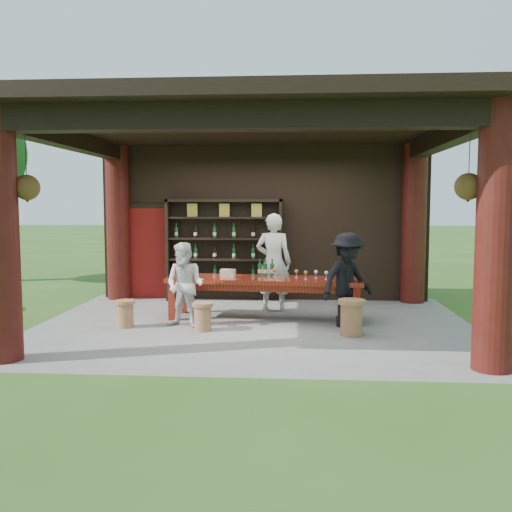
# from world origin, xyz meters

# --- Properties ---
(ground) EXTENTS (90.00, 90.00, 0.00)m
(ground) POSITION_xyz_m (0.00, 0.00, 0.00)
(ground) COLOR #2D5119
(ground) RESTS_ON ground
(pavilion) EXTENTS (7.50, 6.00, 3.60)m
(pavilion) POSITION_xyz_m (-0.01, 0.43, 2.13)
(pavilion) COLOR slate
(pavilion) RESTS_ON ground
(wine_shelf) EXTENTS (2.46, 0.37, 2.16)m
(wine_shelf) POSITION_xyz_m (-0.82, 2.45, 1.09)
(wine_shelf) COLOR black
(wine_shelf) RESTS_ON ground
(tasting_table) EXTENTS (3.53, 1.19, 0.75)m
(tasting_table) POSITION_xyz_m (0.15, 0.53, 0.63)
(tasting_table) COLOR #62170E
(tasting_table) RESTS_ON ground
(stool_near_left) EXTENTS (0.35, 0.35, 0.46)m
(stool_near_left) POSITION_xyz_m (-0.81, -0.47, 0.24)
(stool_near_left) COLOR brown
(stool_near_left) RESTS_ON ground
(stool_near_right) EXTENTS (0.43, 0.43, 0.57)m
(stool_near_right) POSITION_xyz_m (1.58, -0.65, 0.30)
(stool_near_right) COLOR brown
(stool_near_right) RESTS_ON ground
(stool_far_left) EXTENTS (0.35, 0.35, 0.45)m
(stool_far_left) POSITION_xyz_m (-2.15, -0.31, 0.24)
(stool_far_left) COLOR brown
(stool_far_left) RESTS_ON ground
(host) EXTENTS (0.74, 0.54, 1.89)m
(host) POSITION_xyz_m (0.27, 1.35, 0.94)
(host) COLOR silver
(host) RESTS_ON ground
(guest_woman) EXTENTS (0.82, 0.71, 1.42)m
(guest_woman) POSITION_xyz_m (-1.15, -0.21, 0.71)
(guest_woman) COLOR silver
(guest_woman) RESTS_ON ground
(guest_man) EXTENTS (1.17, 1.09, 1.59)m
(guest_man) POSITION_xyz_m (1.56, -0.03, 0.79)
(guest_man) COLOR black
(guest_man) RESTS_ON ground
(table_bottles) EXTENTS (0.31, 0.11, 0.31)m
(table_bottles) POSITION_xyz_m (0.15, 0.85, 0.90)
(table_bottles) COLOR #194C1E
(table_bottles) RESTS_ON tasting_table
(table_glasses) EXTENTS (0.99, 0.36, 0.15)m
(table_glasses) POSITION_xyz_m (0.84, 0.52, 0.82)
(table_glasses) COLOR silver
(table_glasses) RESTS_ON tasting_table
(napkin_basket) EXTENTS (0.27, 0.20, 0.14)m
(napkin_basket) POSITION_xyz_m (-0.52, 0.56, 0.82)
(napkin_basket) COLOR #BF6672
(napkin_basket) RESTS_ON tasting_table
(shrubs) EXTENTS (14.72, 7.78, 1.36)m
(shrubs) POSITION_xyz_m (2.24, 0.59, 0.54)
(shrubs) COLOR #194C14
(shrubs) RESTS_ON ground
(trees) EXTENTS (20.64, 11.05, 4.80)m
(trees) POSITION_xyz_m (3.45, 1.59, 3.37)
(trees) COLOR #3F2819
(trees) RESTS_ON ground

